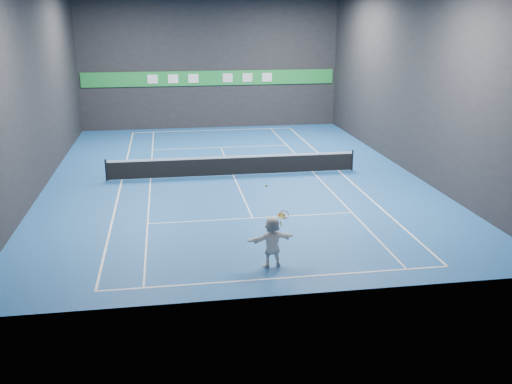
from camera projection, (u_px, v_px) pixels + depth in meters
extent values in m
plane|color=#1B5299|center=(233.00, 175.00, 28.68)|extent=(26.00, 26.00, 0.00)
cube|color=black|center=(210.00, 63.00, 39.60)|extent=(18.00, 0.10, 9.00)
cube|color=black|center=(290.00, 142.00, 15.08)|extent=(18.00, 0.10, 9.00)
cube|color=black|center=(36.00, 89.00, 25.99)|extent=(0.10, 26.00, 9.00)
cube|color=black|center=(410.00, 82.00, 28.69)|extent=(0.10, 26.00, 9.00)
cube|color=white|center=(280.00, 278.00, 17.46)|extent=(10.98, 0.08, 0.01)
cube|color=white|center=(213.00, 130.00, 39.89)|extent=(10.98, 0.08, 0.01)
cube|color=white|center=(122.00, 180.00, 27.85)|extent=(0.08, 23.78, 0.01)
cube|color=white|center=(338.00, 171.00, 29.50)|extent=(0.08, 23.78, 0.01)
cube|color=white|center=(151.00, 179.00, 28.06)|extent=(0.06, 23.78, 0.01)
cube|color=white|center=(313.00, 172.00, 29.29)|extent=(0.06, 23.78, 0.01)
cube|color=white|center=(253.00, 218.00, 22.64)|extent=(8.23, 0.06, 0.01)
cube|color=white|center=(221.00, 147.00, 34.71)|extent=(8.23, 0.06, 0.01)
cube|color=white|center=(233.00, 175.00, 28.68)|extent=(0.06, 12.80, 0.01)
imported|color=white|center=(272.00, 242.00, 18.08)|extent=(1.61, 0.77, 1.67)
sphere|color=#D4EE27|center=(266.00, 186.00, 17.56)|extent=(0.07, 0.07, 0.07)
cylinder|color=black|center=(106.00, 170.00, 27.58)|extent=(0.10, 0.10, 1.07)
cylinder|color=black|center=(352.00, 160.00, 29.45)|extent=(0.10, 0.10, 1.07)
cube|color=black|center=(233.00, 166.00, 28.54)|extent=(12.40, 0.03, 0.86)
cube|color=white|center=(233.00, 157.00, 28.39)|extent=(12.40, 0.04, 0.10)
cube|color=#1F8E36|center=(211.00, 78.00, 39.84)|extent=(17.64, 0.06, 1.00)
cube|color=white|center=(153.00, 79.00, 39.18)|extent=(0.70, 0.04, 0.60)
cube|color=white|center=(173.00, 79.00, 39.39)|extent=(0.70, 0.04, 0.60)
cube|color=white|center=(193.00, 78.00, 39.60)|extent=(0.70, 0.04, 0.60)
cube|color=silver|center=(228.00, 78.00, 39.96)|extent=(0.70, 0.04, 0.60)
cube|color=silver|center=(247.00, 78.00, 40.17)|extent=(0.70, 0.04, 0.60)
cube|color=white|center=(267.00, 77.00, 40.38)|extent=(0.70, 0.04, 0.60)
torus|color=red|center=(284.00, 215.00, 17.93)|extent=(0.42, 0.32, 0.31)
cylinder|color=#C6DD4E|center=(281.00, 216.00, 17.92)|extent=(0.38, 0.34, 0.18)
cylinder|color=#B71314|center=(285.00, 216.00, 17.94)|extent=(0.10, 0.14, 0.16)
cylinder|color=#DABA0B|center=(281.00, 224.00, 17.98)|extent=(0.10, 0.16, 0.25)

